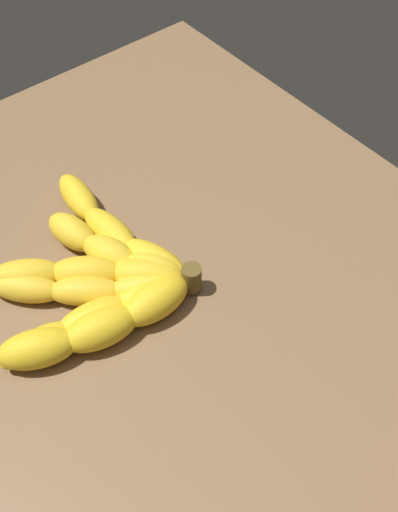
# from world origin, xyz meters

# --- Properties ---
(ground_plane) EXTENTS (0.89, 0.59, 0.04)m
(ground_plane) POSITION_xyz_m (0.00, 0.00, -0.02)
(ground_plane) COLOR brown
(banana_bunch) EXTENTS (0.23, 0.21, 0.04)m
(banana_bunch) POSITION_xyz_m (-0.10, -0.08, 0.02)
(banana_bunch) COLOR yellow
(banana_bunch) RESTS_ON ground_plane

